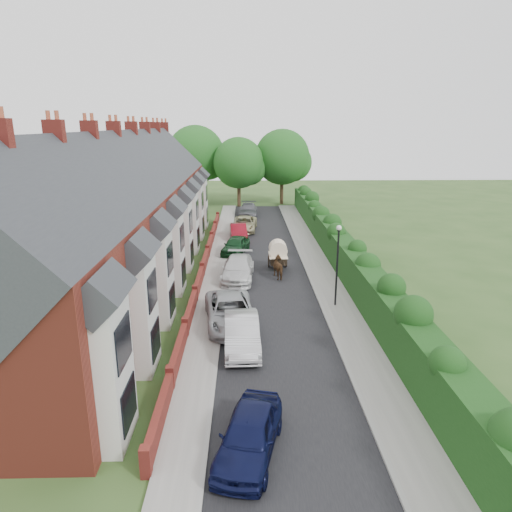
{
  "coord_description": "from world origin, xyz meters",
  "views": [
    {
      "loc": [
        -2.12,
        -22.18,
        10.89
      ],
      "look_at": [
        -1.42,
        7.8,
        2.2
      ],
      "focal_mm": 32.0,
      "sensor_mm": 36.0,
      "label": 1
    }
  ],
  "objects": [
    {
      "name": "car_red",
      "position": [
        -2.83,
        21.6,
        0.72
      ],
      "size": [
        1.88,
        4.51,
        1.45
      ],
      "primitive_type": "imported",
      "rotation": [
        0.0,
        0.0,
        0.08
      ],
      "color": "maroon",
      "rests_on": "ground"
    },
    {
      "name": "horse_cart",
      "position": [
        0.36,
        11.62,
        1.32
      ],
      "size": [
        1.45,
        3.21,
        2.32
      ],
      "color": "black",
      "rests_on": "ground"
    },
    {
      "name": "car_silver_b",
      "position": [
        -3.0,
        1.47,
        0.8
      ],
      "size": [
        3.37,
        6.08,
        1.61
      ],
      "primitive_type": "imported",
      "rotation": [
        0.0,
        0.0,
        0.13
      ],
      "color": "#AAADB2",
      "rests_on": "ground"
    },
    {
      "name": "car_silver_a",
      "position": [
        -2.35,
        -1.26,
        0.81
      ],
      "size": [
        1.91,
        4.96,
        1.61
      ],
      "primitive_type": "imported",
      "rotation": [
        0.0,
        0.0,
        0.04
      ],
      "color": "#B8B7BC",
      "rests_on": "ground"
    },
    {
      "name": "pavement_house_side",
      "position": [
        -4.35,
        11.0,
        0.06
      ],
      "size": [
        1.7,
        58.0,
        0.12
      ],
      "primitive_type": "cube",
      "color": "gray",
      "rests_on": "ground"
    },
    {
      "name": "kerb_hedge_side",
      "position": [
        2.55,
        11.0,
        0.07
      ],
      "size": [
        0.18,
        58.0,
        0.13
      ],
      "primitive_type": "cube",
      "color": "gray",
      "rests_on": "ground"
    },
    {
      "name": "kerb_house_side",
      "position": [
        -3.55,
        11.0,
        0.07
      ],
      "size": [
        0.18,
        58.0,
        0.13
      ],
      "primitive_type": "cube",
      "color": "gray",
      "rests_on": "ground"
    },
    {
      "name": "garden_wall_row",
      "position": [
        -5.35,
        10.0,
        0.46
      ],
      "size": [
        0.35,
        40.35,
        1.1
      ],
      "color": "maroon",
      "rests_on": "ground"
    },
    {
      "name": "car_white",
      "position": [
        -2.71,
        9.37,
        0.79
      ],
      "size": [
        2.58,
        5.6,
        1.59
      ],
      "primitive_type": "imported",
      "rotation": [
        0.0,
        0.0,
        -0.07
      ],
      "color": "silver",
      "rests_on": "ground"
    },
    {
      "name": "tree_far_right",
      "position": [
        3.39,
        42.08,
        6.31
      ],
      "size": [
        7.98,
        7.6,
        10.31
      ],
      "color": "#332316",
      "rests_on": "ground"
    },
    {
      "name": "lamppost",
      "position": [
        3.4,
        4.0,
        3.3
      ],
      "size": [
        0.32,
        0.32,
        5.16
      ],
      "color": "black",
      "rests_on": "ground"
    },
    {
      "name": "tree_far_left",
      "position": [
        -2.65,
        40.08,
        5.71
      ],
      "size": [
        7.14,
        6.8,
        9.29
      ],
      "color": "#332316",
      "rests_on": "ground"
    },
    {
      "name": "road",
      "position": [
        -0.5,
        11.0,
        0.01
      ],
      "size": [
        6.0,
        58.0,
        0.02
      ],
      "primitive_type": "cube",
      "color": "black",
      "rests_on": "ground"
    },
    {
      "name": "tree_far_back",
      "position": [
        -8.59,
        43.08,
        6.62
      ],
      "size": [
        8.4,
        8.0,
        10.82
      ],
      "color": "#332316",
      "rests_on": "ground"
    },
    {
      "name": "hedge",
      "position": [
        5.4,
        11.0,
        1.6
      ],
      "size": [
        2.1,
        58.0,
        2.85
      ],
      "color": "#153C13",
      "rests_on": "ground"
    },
    {
      "name": "terrace_row",
      "position": [
        -10.87,
        9.98,
        4.47
      ],
      "size": [
        9.05,
        40.5,
        11.5
      ],
      "color": "maroon",
      "rests_on": "ground"
    },
    {
      "name": "pavement_hedge_side",
      "position": [
        3.6,
        11.0,
        0.06
      ],
      "size": [
        2.2,
        58.0,
        0.12
      ],
      "primitive_type": "cube",
      "color": "gray",
      "rests_on": "ground"
    },
    {
      "name": "car_green",
      "position": [
        -3.0,
        16.2,
        0.75
      ],
      "size": [
        2.84,
        4.72,
        1.5
      ],
      "primitive_type": "imported",
      "rotation": [
        0.0,
        0.0,
        -0.26
      ],
      "color": "#103719",
      "rests_on": "ground"
    },
    {
      "name": "car_grey",
      "position": [
        -1.8,
        33.0,
        0.77
      ],
      "size": [
        2.38,
        5.36,
        1.53
      ],
      "primitive_type": "imported",
      "rotation": [
        0.0,
        0.0,
        -0.04
      ],
      "color": "#54555B",
      "rests_on": "ground"
    },
    {
      "name": "ground",
      "position": [
        0.0,
        0.0,
        0.0
      ],
      "size": [
        140.0,
        140.0,
        0.0
      ],
      "primitive_type": "plane",
      "color": "#2D4C1E",
      "rests_on": "ground"
    },
    {
      "name": "car_navy",
      "position": [
        -2.05,
        -9.0,
        0.77
      ],
      "size": [
        2.82,
        4.82,
        1.54
      ],
      "primitive_type": "imported",
      "rotation": [
        0.0,
        0.0,
        -0.23
      ],
      "color": "black",
      "rests_on": "ground"
    },
    {
      "name": "car_beige",
      "position": [
        -2.28,
        25.03,
        0.75
      ],
      "size": [
        2.92,
        5.56,
        1.49
      ],
      "primitive_type": "imported",
      "rotation": [
        0.0,
        0.0,
        -0.08
      ],
      "color": "tan",
      "rests_on": "ground"
    },
    {
      "name": "horse",
      "position": [
        0.36,
        9.57,
        0.8
      ],
      "size": [
        1.34,
        2.05,
        1.6
      ],
      "primitive_type": "imported",
      "rotation": [
        0.0,
        0.0,
        3.42
      ],
      "color": "#4C311B",
      "rests_on": "ground"
    }
  ]
}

